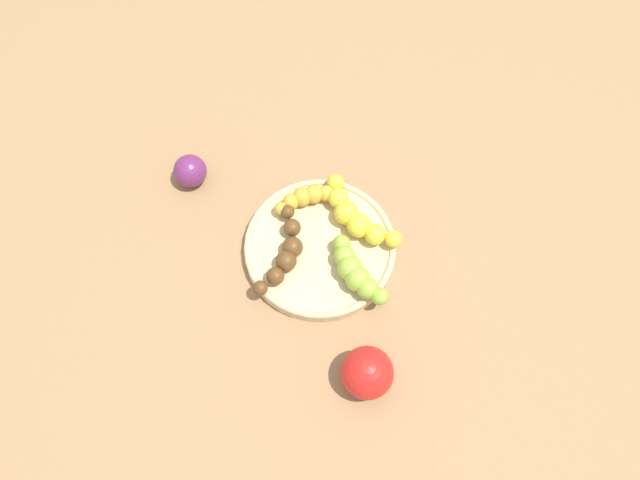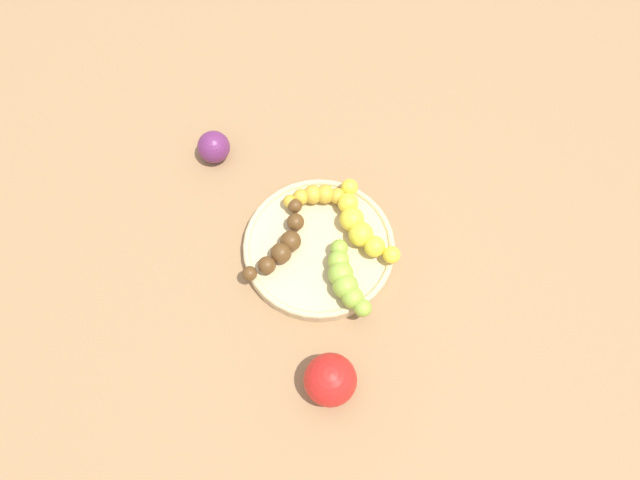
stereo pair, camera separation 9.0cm
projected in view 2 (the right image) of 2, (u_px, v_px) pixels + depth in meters
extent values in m
plane|color=#936D47|center=(320.00, 250.00, 0.93)|extent=(2.40, 2.40, 0.00)
cylinder|color=#D1B784|center=(320.00, 248.00, 0.93)|extent=(0.23, 0.23, 0.02)
torus|color=#D1B784|center=(320.00, 246.00, 0.92)|extent=(0.23, 0.23, 0.01)
sphere|color=#593819|center=(251.00, 273.00, 0.88)|extent=(0.02, 0.02, 0.02)
sphere|color=#593819|center=(268.00, 265.00, 0.89)|extent=(0.03, 0.03, 0.03)
sphere|color=#593819|center=(282.00, 253.00, 0.89)|extent=(0.03, 0.03, 0.03)
sphere|color=#593819|center=(292.00, 238.00, 0.90)|extent=(0.03, 0.03, 0.03)
sphere|color=#593819|center=(296.00, 222.00, 0.92)|extent=(0.03, 0.03, 0.03)
sphere|color=#593819|center=(296.00, 206.00, 0.93)|extent=(0.02, 0.02, 0.02)
sphere|color=#8CAD38|center=(340.00, 248.00, 0.89)|extent=(0.03, 0.03, 0.03)
sphere|color=#8CAD38|center=(340.00, 261.00, 0.89)|extent=(0.03, 0.03, 0.03)
sphere|color=#8CAD38|center=(342.00, 274.00, 0.88)|extent=(0.04, 0.04, 0.04)
sphere|color=#8CAD38|center=(346.00, 286.00, 0.87)|extent=(0.04, 0.04, 0.04)
sphere|color=#8CAD38|center=(354.00, 298.00, 0.86)|extent=(0.03, 0.03, 0.03)
sphere|color=#8CAD38|center=(364.00, 308.00, 0.86)|extent=(0.03, 0.03, 0.03)
sphere|color=yellow|center=(351.00, 187.00, 0.94)|extent=(0.03, 0.03, 0.03)
sphere|color=yellow|center=(349.00, 203.00, 0.93)|extent=(0.03, 0.03, 0.03)
sphere|color=yellow|center=(353.00, 219.00, 0.91)|extent=(0.04, 0.04, 0.04)
sphere|color=yellow|center=(362.00, 234.00, 0.90)|extent=(0.04, 0.04, 0.04)
sphere|color=yellow|center=(376.00, 246.00, 0.90)|extent=(0.03, 0.03, 0.03)
sphere|color=yellow|center=(393.00, 255.00, 0.89)|extent=(0.03, 0.03, 0.03)
sphere|color=gold|center=(350.00, 200.00, 0.93)|extent=(0.02, 0.02, 0.02)
sphere|color=gold|center=(338.00, 196.00, 0.94)|extent=(0.03, 0.03, 0.03)
sphere|color=gold|center=(326.00, 194.00, 0.94)|extent=(0.03, 0.03, 0.03)
sphere|color=gold|center=(314.00, 194.00, 0.94)|extent=(0.03, 0.03, 0.03)
sphere|color=gold|center=(302.00, 197.00, 0.93)|extent=(0.03, 0.03, 0.03)
sphere|color=gold|center=(291.00, 201.00, 0.93)|extent=(0.02, 0.02, 0.02)
sphere|color=red|center=(331.00, 380.00, 0.82)|extent=(0.07, 0.07, 0.07)
sphere|color=#662659|center=(215.00, 147.00, 0.98)|extent=(0.05, 0.05, 0.05)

